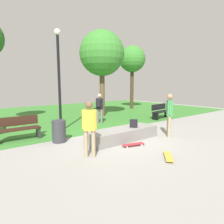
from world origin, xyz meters
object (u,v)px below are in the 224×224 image
Objects in this scene: lamp_post at (59,71)px; trash_bin at (59,131)px; skater_watching at (169,112)px; tree_leaning_ash at (102,54)px; pedestrian_with_backpack at (99,106)px; skater_performing_trick at (89,125)px; skateboard_by_ledge at (168,156)px; tree_slender_maple at (132,60)px; concrete_ledge at (123,134)px; backpack_on_ledge at (134,123)px; park_bench_far_left at (161,111)px; skateboard_spare at (133,144)px; park_bench_near_path at (18,128)px.

trash_bin is at bearing -114.95° from lamp_post.
skater_watching is 6.86m from tree_leaning_ash.
skater_watching is 1.08× the size of pedestrian_with_backpack.
skater_performing_trick is 2.31× the size of skateboard_by_ledge.
tree_slender_maple is 3.35× the size of pedestrian_with_backpack.
lamp_post reaches higher than concrete_ledge.
backpack_on_ledge is 1.55m from skater_watching.
tree_leaning_ash is 3.45× the size of pedestrian_with_backpack.
skater_performing_trick is (-2.46, -0.70, 0.37)m from backpack_on_ledge.
tree_slender_maple is at bearing -78.78° from backpack_on_ledge.
trash_bin is (-0.11, 2.02, -0.56)m from skater_performing_trick.
skater_performing_trick is 2.09m from trash_bin.
skater_performing_trick is at bearing -127.31° from pedestrian_with_backpack.
skater_performing_trick is 7.63m from park_bench_far_left.
park_bench_far_left is (3.26, 2.97, -0.56)m from skater_watching.
skater_performing_trick is at bearing -127.67° from tree_leaning_ash.
skateboard_spare is at bearing -179.43° from skater_watching.
skateboard_by_ledge is (-0.72, -2.19, -0.54)m from backpack_on_ledge.
backpack_on_ledge is at bearing -100.39° from pedestrian_with_backpack.
backpack_on_ledge is at bearing 15.77° from skater_performing_trick.
trash_bin is at bearing -45.65° from park_bench_near_path.
park_bench_far_left is at bearing -1.81° from park_bench_near_path.
park_bench_near_path is (-3.74, 2.51, -0.12)m from backpack_on_ledge.
backpack_on_ledge is at bearing -33.91° from park_bench_near_path.
skater_watching is 5.09m from lamp_post.
park_bench_far_left is (5.28, 2.99, 0.42)m from skateboard_spare.
backpack_on_ledge is 0.18× the size of skater_watching.
concrete_ledge is at bearing -117.03° from tree_leaning_ash.
park_bench_near_path reaches higher than trash_bin.
skater_performing_trick is 1.02× the size of pedestrian_with_backpack.
pedestrian_with_backpack reaches higher than park_bench_far_left.
lamp_post is (-8.52, -4.24, -1.55)m from tree_slender_maple.
trash_bin is (-4.76, -4.01, -3.72)m from tree_leaning_ash.
trash_bin reaches higher than backpack_on_ledge.
skateboard_spare is 2.79m from trash_bin.
skateboard_by_ledge is 0.88× the size of skateboard_spare.
lamp_post is at bearing 102.24° from skateboard_by_ledge.
park_bench_near_path is 8.30m from park_bench_far_left.
skateboard_spare is at bearing -150.47° from park_bench_far_left.
backpack_on_ledge reaches higher than skateboard_spare.
skateboard_by_ledge is 1.45m from skateboard_spare.
park_bench_far_left is (8.30, -0.26, 0.00)m from park_bench_near_path.
lamp_post is (-1.11, 5.11, 2.66)m from skateboard_by_ledge.
tree_leaning_ash is (2.19, 5.33, 3.54)m from backpack_on_ledge.
trash_bin is (-9.26, -5.84, -3.87)m from tree_slender_maple.
backpack_on_ledge is 4.50m from park_bench_near_path.
pedestrian_with_backpack is at bearing 76.49° from skateboard_by_ledge.
tree_leaning_ash is 4.06m from pedestrian_with_backpack.
concrete_ledge is at bearing 73.86° from skateboard_spare.
skater_performing_trick reaches higher than trash_bin.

